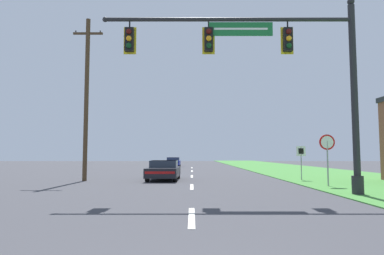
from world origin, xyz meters
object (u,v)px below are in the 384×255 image
(signal_mast, at_px, (283,69))
(stop_sign, at_px, (327,148))
(car_ahead, at_px, (164,170))
(utility_pole_near, at_px, (87,96))
(route_sign_post, at_px, (301,155))
(far_car, at_px, (173,162))

(signal_mast, distance_m, stop_sign, 5.51)
(car_ahead, bearing_deg, utility_pole_near, -170.53)
(signal_mast, xyz_separation_m, route_sign_post, (3.01, 7.45, -3.40))
(signal_mast, bearing_deg, car_ahead, 124.04)
(signal_mast, distance_m, route_sign_post, 8.73)
(signal_mast, height_order, stop_sign, signal_mast)
(stop_sign, bearing_deg, route_sign_post, 90.15)
(car_ahead, bearing_deg, signal_mast, -55.96)
(car_ahead, relative_size, stop_sign, 1.72)
(stop_sign, bearing_deg, far_car, 107.65)
(car_ahead, relative_size, route_sign_post, 2.13)
(far_car, height_order, utility_pole_near, utility_pole_near)
(route_sign_post, bearing_deg, far_car, 110.29)
(signal_mast, relative_size, far_car, 2.24)
(car_ahead, distance_m, far_car, 24.13)
(utility_pole_near, bearing_deg, car_ahead, 9.47)
(far_car, bearing_deg, signal_mast, -79.27)
(car_ahead, relative_size, utility_pole_near, 0.44)
(car_ahead, xyz_separation_m, route_sign_post, (8.34, -0.43, 0.92))
(signal_mast, bearing_deg, far_car, 100.73)
(stop_sign, relative_size, utility_pole_near, 0.25)
(far_car, relative_size, route_sign_post, 2.24)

